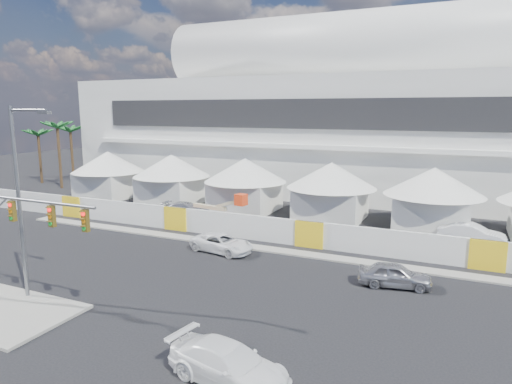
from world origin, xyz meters
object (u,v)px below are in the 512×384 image
at_px(sedan_silver, 395,275).
at_px(streetlight_median, 21,190).
at_px(pickup_near, 229,364).
at_px(boom_lift, 206,217).
at_px(lot_car_a, 472,234).
at_px(traffic_mast, 7,237).
at_px(pickup_curb, 222,243).
at_px(lot_car_c, 187,210).

relative_size(sedan_silver, streetlight_median, 0.41).
distance_m(pickup_near, boom_lift, 23.70).
bearing_deg(lot_car_a, traffic_mast, 143.20).
distance_m(pickup_curb, traffic_mast, 14.32).
bearing_deg(pickup_curb, streetlight_median, 163.81).
distance_m(lot_car_a, traffic_mast, 31.75).
height_order(lot_car_a, boom_lift, boom_lift).
xyz_separation_m(pickup_curb, pickup_near, (8.05, -14.11, 0.08)).
bearing_deg(sedan_silver, streetlight_median, 109.71).
bearing_deg(pickup_near, traffic_mast, 94.21).
bearing_deg(pickup_near, sedan_silver, -9.61).
distance_m(sedan_silver, lot_car_c, 23.00).
xyz_separation_m(lot_car_a, lot_car_c, (-24.94, -1.50, -0.08)).
xyz_separation_m(pickup_curb, traffic_mast, (-5.52, -12.83, 3.14)).
xyz_separation_m(pickup_near, boom_lift, (-12.81, 19.94, 0.16)).
bearing_deg(sedan_silver, pickup_near, 151.05).
height_order(sedan_silver, boom_lift, boom_lift).
bearing_deg(pickup_near, lot_car_c, 45.84).
xyz_separation_m(pickup_curb, lot_car_c, (-8.36, 8.27, 0.04)).
bearing_deg(boom_lift, streetlight_median, -83.45).
distance_m(lot_car_a, streetlight_median, 31.28).
relative_size(pickup_near, boom_lift, 0.76).
relative_size(pickup_near, lot_car_c, 1.04).
xyz_separation_m(sedan_silver, pickup_curb, (-12.41, 1.60, -0.05)).
relative_size(pickup_curb, pickup_near, 0.94).
xyz_separation_m(sedan_silver, traffic_mast, (-17.93, -11.23, 3.09)).
xyz_separation_m(pickup_curb, lot_car_a, (16.58, 9.77, 0.13)).
height_order(pickup_curb, boom_lift, boom_lift).
height_order(lot_car_a, streetlight_median, streetlight_median).
height_order(pickup_near, lot_car_a, lot_car_a).
relative_size(lot_car_c, traffic_mast, 0.58).
distance_m(pickup_near, streetlight_median, 14.77).
relative_size(lot_car_c, boom_lift, 0.73).
distance_m(sedan_silver, pickup_near, 13.25).
bearing_deg(pickup_near, lot_car_a, -10.06).
distance_m(sedan_silver, lot_car_a, 12.11).
distance_m(streetlight_median, boom_lift, 18.31).
bearing_deg(streetlight_median, sedan_silver, 29.46).
distance_m(sedan_silver, pickup_curb, 12.51).
bearing_deg(lot_car_a, pickup_near, 167.90).
height_order(streetlight_median, boom_lift, streetlight_median).
relative_size(pickup_near, traffic_mast, 0.61).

